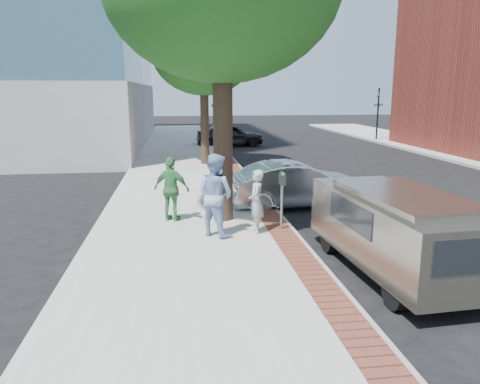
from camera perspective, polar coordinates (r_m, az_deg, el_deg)
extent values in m
plane|color=black|center=(11.11, 2.04, -6.50)|extent=(120.00, 120.00, 0.00)
cube|color=#9E9991|center=(18.71, -6.58, 1.37)|extent=(5.00, 60.00, 0.15)
cube|color=brown|center=(18.85, 0.11, 1.78)|extent=(0.60, 60.00, 0.01)
cube|color=gray|center=(18.92, 1.16, 1.57)|extent=(0.10, 60.00, 0.15)
cube|color=gray|center=(34.31, -26.94, 8.28)|extent=(18.20, 22.20, 4.00)
cylinder|color=black|center=(32.53, -2.86, 9.25)|extent=(0.12, 0.12, 3.80)
imported|color=black|center=(32.49, -2.88, 11.18)|extent=(0.18, 0.15, 0.90)
cube|color=#1E7238|center=(32.50, -2.87, 10.48)|extent=(0.70, 0.03, 0.18)
cylinder|color=black|center=(35.42, 16.43, 9.01)|extent=(0.12, 0.12, 3.80)
imported|color=black|center=(35.39, 16.54, 10.79)|extent=(0.18, 0.15, 0.90)
cube|color=#1E7238|center=(35.40, 16.50, 10.14)|extent=(0.70, 0.03, 0.18)
cylinder|color=black|center=(12.39, -2.10, 6.58)|extent=(0.52, 0.52, 4.40)
cylinder|color=black|center=(22.46, -4.33, 8.36)|extent=(0.40, 0.40, 3.85)
ellipsoid|color=#1B4012|center=(22.48, -4.47, 16.64)|extent=(4.80, 4.80, 3.94)
cylinder|color=gray|center=(11.73, 5.11, -1.85)|extent=(0.07, 0.07, 1.15)
cube|color=#2D3030|center=(11.49, 5.27, 1.41)|extent=(0.12, 0.14, 0.24)
cube|color=#2D3030|center=(11.67, 5.07, 1.57)|extent=(0.12, 0.14, 0.24)
sphere|color=#3F8C4C|center=(11.47, 5.28, 2.14)|extent=(0.11, 0.11, 0.11)
sphere|color=#3F8C4C|center=(11.64, 5.09, 2.30)|extent=(0.11, 0.11, 0.11)
imported|color=#A6A6AB|center=(11.37, 1.99, -1.19)|extent=(0.46, 0.62, 1.56)
imported|color=#839ECB|center=(11.17, -3.06, -0.34)|extent=(1.22, 1.21, 1.98)
imported|color=#3D8647|center=(12.55, -8.34, 0.33)|extent=(1.09, 0.81, 1.72)
imported|color=silver|center=(14.60, 6.88, 0.88)|extent=(4.49, 1.96, 1.44)
imported|color=black|center=(31.07, -1.24, 6.98)|extent=(4.49, 2.09, 1.49)
cube|color=gray|center=(9.65, 18.44, -4.28)|extent=(2.07, 4.59, 1.26)
cube|color=gray|center=(11.39, 13.51, -2.84)|extent=(1.78, 0.95, 0.75)
cube|color=gray|center=(9.25, 19.58, -0.55)|extent=(1.79, 3.27, 0.15)
cylinder|color=black|center=(10.75, 10.83, -5.70)|extent=(0.24, 0.61, 0.60)
cylinder|color=black|center=(11.40, 18.00, -5.05)|extent=(0.24, 0.61, 0.60)
cylinder|color=black|center=(8.32, 18.45, -11.55)|extent=(0.24, 0.61, 0.60)
cylinder|color=black|center=(9.15, 26.94, -10.09)|extent=(0.24, 0.61, 0.60)
cube|color=black|center=(10.20, 22.41, -2.06)|extent=(0.14, 1.86, 0.51)
cube|color=black|center=(9.34, 13.20, -2.70)|extent=(0.14, 1.86, 0.51)
cube|color=black|center=(7.82, 26.72, -7.00)|extent=(1.40, 0.11, 0.56)
cube|color=black|center=(11.69, 12.73, -0.87)|extent=(1.49, 0.12, 0.37)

